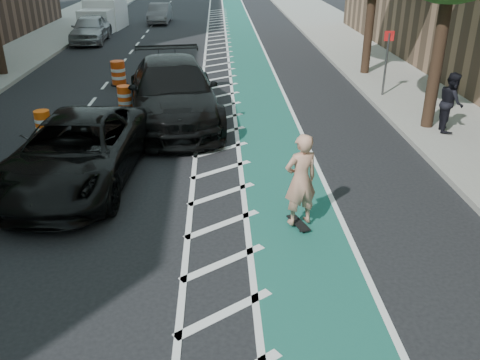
{
  "coord_description": "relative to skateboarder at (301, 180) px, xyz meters",
  "views": [
    {
      "loc": [
        1.46,
        -6.35,
        5.27
      ],
      "look_at": [
        1.85,
        2.61,
        1.1
      ],
      "focal_mm": 38.0,
      "sensor_mm": 36.0,
      "label": 1
    }
  ],
  "objects": [
    {
      "name": "ground",
      "position": [
        -3.05,
        -2.66,
        -1.05
      ],
      "size": [
        120.0,
        120.0,
        0.0
      ],
      "primitive_type": "plane",
      "color": "black",
      "rests_on": "ground"
    },
    {
      "name": "bike_lane",
      "position": [
        -0.05,
        7.34,
        -1.05
      ],
      "size": [
        2.0,
        90.0,
        0.01
      ],
      "primitive_type": "cube",
      "color": "#17524B",
      "rests_on": "ground"
    },
    {
      "name": "buffer_strip",
      "position": [
        -1.55,
        7.34,
        -1.05
      ],
      "size": [
        1.4,
        90.0,
        0.01
      ],
      "primitive_type": "cube",
      "color": "silver",
      "rests_on": "ground"
    },
    {
      "name": "sidewalk_right",
      "position": [
        6.45,
        7.34,
        -0.98
      ],
      "size": [
        5.0,
        90.0,
        0.15
      ],
      "primitive_type": "cube",
      "color": "gray",
      "rests_on": "ground"
    },
    {
      "name": "curb_right",
      "position": [
        4.0,
        7.34,
        -0.97
      ],
      "size": [
        0.12,
        90.0,
        0.16
      ],
      "primitive_type": "cube",
      "color": "gray",
      "rests_on": "ground"
    },
    {
      "name": "sign_post",
      "position": [
        4.55,
        9.34,
        0.3
      ],
      "size": [
        0.35,
        0.08,
        2.47
      ],
      "color": "#4C4C4C",
      "rests_on": "ground"
    },
    {
      "name": "skateboard",
      "position": [
        0.0,
        0.0,
        -0.98
      ],
      "size": [
        0.42,
        0.73,
        0.1
      ],
      "rotation": [
        0.0,
        0.0,
        0.33
      ],
      "color": "black",
      "rests_on": "ground"
    },
    {
      "name": "skateboarder",
      "position": [
        0.0,
        0.0,
        0.0
      ],
      "size": [
        0.81,
        0.66,
        1.92
      ],
      "primitive_type": "imported",
      "rotation": [
        0.0,
        0.0,
        3.48
      ],
      "color": "tan",
      "rests_on": "skateboard"
    },
    {
      "name": "suv_near",
      "position": [
        -4.99,
        2.39,
        -0.25
      ],
      "size": [
        3.09,
        5.96,
        1.6
      ],
      "primitive_type": "imported",
      "rotation": [
        0.0,
        0.0,
        -0.08
      ],
      "color": "black",
      "rests_on": "ground"
    },
    {
      "name": "suv_far",
      "position": [
        -3.05,
        7.03,
        -0.08
      ],
      "size": [
        3.62,
        7.03,
        1.95
      ],
      "primitive_type": "imported",
      "rotation": [
        0.0,
        0.0,
        0.14
      ],
      "color": "black",
      "rests_on": "ground"
    },
    {
      "name": "car_silver",
      "position": [
        -9.05,
        22.01,
        -0.27
      ],
      "size": [
        1.98,
        4.62,
        1.56
      ],
      "primitive_type": "imported",
      "rotation": [
        0.0,
        0.0,
        0.03
      ],
      "color": "#9D9EA2",
      "rests_on": "ground"
    },
    {
      "name": "car_grey",
      "position": [
        -5.8,
        30.07,
        -0.37
      ],
      "size": [
        1.48,
        4.14,
        1.36
      ],
      "primitive_type": "imported",
      "rotation": [
        0.0,
        0.0,
        -0.01
      ],
      "color": "slate",
      "rests_on": "ground"
    },
    {
      "name": "pedestrian",
      "position": [
        5.27,
        5.28,
        -0.02
      ],
      "size": [
        0.82,
        0.97,
        1.77
      ],
      "primitive_type": "imported",
      "rotation": [
        0.0,
        0.0,
        1.38
      ],
      "color": "black",
      "rests_on": "sidewalk_right"
    },
    {
      "name": "box_truck",
      "position": [
        -9.22,
        27.01,
        -0.15
      ],
      "size": [
        2.54,
        4.9,
        1.97
      ],
      "rotation": [
        0.0,
        0.0,
        -0.1
      ],
      "color": "white",
      "rests_on": "ground"
    },
    {
      "name": "barrel_a",
      "position": [
        -6.85,
        5.71,
        -0.68
      ],
      "size": [
        0.58,
        0.58,
        0.8
      ],
      "color": "#FF5D0D",
      "rests_on": "ground"
    },
    {
      "name": "barrel_b",
      "position": [
        -4.85,
        8.36,
        -0.66
      ],
      "size": [
        0.62,
        0.62,
        0.84
      ],
      "color": "#FF4F0D",
      "rests_on": "ground"
    },
    {
      "name": "barrel_c",
      "position": [
        -5.67,
        11.84,
        -0.59
      ],
      "size": [
        0.72,
        0.72,
        0.98
      ],
      "color": "#E0410B",
      "rests_on": "ground"
    }
  ]
}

